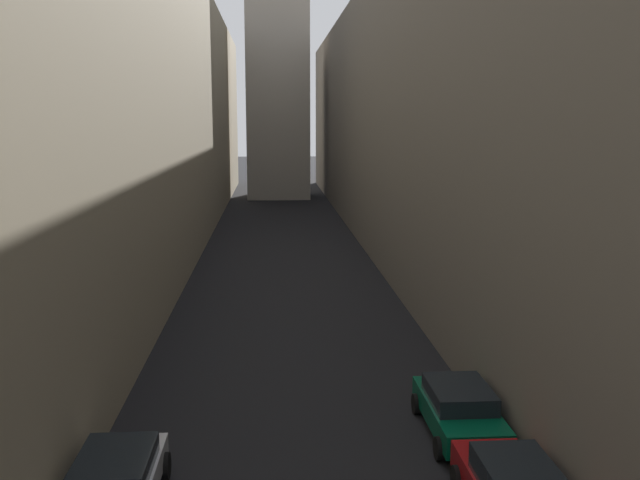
% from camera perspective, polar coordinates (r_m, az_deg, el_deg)
% --- Properties ---
extents(ground_plane, '(264.00, 264.00, 0.00)m').
position_cam_1_polar(ground_plane, '(45.87, -2.84, -1.45)').
color(ground_plane, black).
extents(building_block_left, '(13.80, 108.00, 18.85)m').
position_cam_1_polar(building_block_left, '(48.44, -18.05, 9.89)').
color(building_block_left, gray).
rests_on(building_block_left, ground).
extents(building_block_right, '(15.22, 108.00, 18.08)m').
position_cam_1_polar(building_block_right, '(49.04, 12.75, 9.66)').
color(building_block_right, '#60594F').
rests_on(building_block_right, ground).
extents(parked_car_right_far, '(2.01, 4.35, 1.43)m').
position_cam_1_polar(parked_car_right_far, '(20.88, 11.12, -13.16)').
color(parked_car_right_far, '#05472D').
rests_on(parked_car_right_far, ground).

